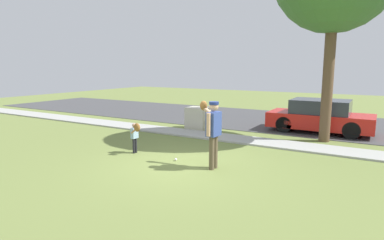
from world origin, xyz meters
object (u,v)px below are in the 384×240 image
Objects in this scene: baseball at (176,160)px; utility_cabinet at (198,118)px; person_child at (135,133)px; person_adult at (213,127)px; parked_hatchback_red at (320,116)px.

baseball is 4.90m from utility_cabinet.
person_child is 1.06× the size of utility_cabinet.
baseball is at bearing -0.48° from person_adult.
person_child is at bearing -85.47° from utility_cabinet.
parked_hatchback_red reaches higher than person_child.
person_child is 13.33× the size of baseball.
person_adult is 2.73m from person_child.
person_adult is at bearing -56.49° from utility_cabinet.
baseball is (1.48, -0.02, -0.61)m from person_child.
person_adult is 5.56m from utility_cabinet.
person_adult is 1.80× the size of person_child.
person_child is 1.60m from baseball.
person_child is (-2.69, 0.10, -0.46)m from person_adult.
person_adult is 1.90× the size of utility_cabinet.
person_adult is 0.44× the size of parked_hatchback_red.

